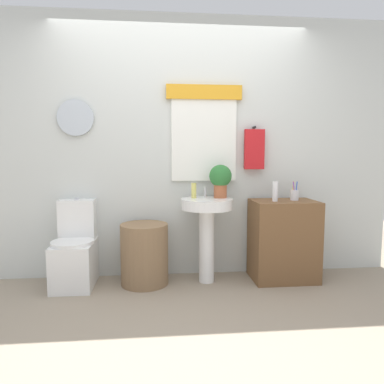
{
  "coord_description": "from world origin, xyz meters",
  "views": [
    {
      "loc": [
        -0.23,
        -2.41,
        1.22
      ],
      "look_at": [
        0.08,
        0.8,
        0.89
      ],
      "focal_mm": 32.51,
      "sensor_mm": 36.0,
      "label": 1
    }
  ],
  "objects_px": {
    "wooden_cabinet": "(283,240)",
    "toothbrush_cup": "(294,195)",
    "potted_plant": "(220,178)",
    "pedestal_sink": "(207,221)",
    "soap_bottle": "(194,191)",
    "lotion_bottle": "(275,191)",
    "laundry_hamper": "(144,254)",
    "toilet": "(75,253)"
  },
  "relations": [
    {
      "from": "laundry_hamper",
      "to": "pedestal_sink",
      "type": "bearing_deg",
      "value": -0.0
    },
    {
      "from": "laundry_hamper",
      "to": "wooden_cabinet",
      "type": "height_order",
      "value": "wooden_cabinet"
    },
    {
      "from": "wooden_cabinet",
      "to": "potted_plant",
      "type": "distance_m",
      "value": 0.87
    },
    {
      "from": "toilet",
      "to": "laundry_hamper",
      "type": "xyz_separation_m",
      "value": [
        0.65,
        -0.04,
        -0.02
      ]
    },
    {
      "from": "soap_bottle",
      "to": "lotion_bottle",
      "type": "height_order",
      "value": "lotion_bottle"
    },
    {
      "from": "pedestal_sink",
      "to": "wooden_cabinet",
      "type": "relative_size",
      "value": 1.04
    },
    {
      "from": "laundry_hamper",
      "to": "pedestal_sink",
      "type": "distance_m",
      "value": 0.67
    },
    {
      "from": "toothbrush_cup",
      "to": "lotion_bottle",
      "type": "bearing_deg",
      "value": -164.48
    },
    {
      "from": "pedestal_sink",
      "to": "lotion_bottle",
      "type": "xyz_separation_m",
      "value": [
        0.66,
        -0.04,
        0.28
      ]
    },
    {
      "from": "laundry_hamper",
      "to": "potted_plant",
      "type": "bearing_deg",
      "value": 4.65
    },
    {
      "from": "potted_plant",
      "to": "laundry_hamper",
      "type": "bearing_deg",
      "value": -175.35
    },
    {
      "from": "laundry_hamper",
      "to": "wooden_cabinet",
      "type": "bearing_deg",
      "value": 0.0
    },
    {
      "from": "pedestal_sink",
      "to": "toilet",
      "type": "bearing_deg",
      "value": 178.35
    },
    {
      "from": "wooden_cabinet",
      "to": "toothbrush_cup",
      "type": "distance_m",
      "value": 0.46
    },
    {
      "from": "wooden_cabinet",
      "to": "soap_bottle",
      "type": "height_order",
      "value": "soap_bottle"
    },
    {
      "from": "toilet",
      "to": "soap_bottle",
      "type": "distance_m",
      "value": 1.27
    },
    {
      "from": "pedestal_sink",
      "to": "toothbrush_cup",
      "type": "distance_m",
      "value": 0.9
    },
    {
      "from": "potted_plant",
      "to": "pedestal_sink",
      "type": "bearing_deg",
      "value": -156.8
    },
    {
      "from": "soap_bottle",
      "to": "toothbrush_cup",
      "type": "xyz_separation_m",
      "value": [
        0.99,
        -0.03,
        -0.05
      ]
    },
    {
      "from": "lotion_bottle",
      "to": "pedestal_sink",
      "type": "bearing_deg",
      "value": 176.51
    },
    {
      "from": "lotion_bottle",
      "to": "toothbrush_cup",
      "type": "xyz_separation_m",
      "value": [
        0.22,
        0.06,
        -0.04
      ]
    },
    {
      "from": "potted_plant",
      "to": "toothbrush_cup",
      "type": "bearing_deg",
      "value": -3.12
    },
    {
      "from": "potted_plant",
      "to": "toilet",
      "type": "bearing_deg",
      "value": -179.0
    },
    {
      "from": "pedestal_sink",
      "to": "potted_plant",
      "type": "relative_size",
      "value": 2.54
    },
    {
      "from": "soap_bottle",
      "to": "potted_plant",
      "type": "relative_size",
      "value": 0.46
    },
    {
      "from": "laundry_hamper",
      "to": "potted_plant",
      "type": "relative_size",
      "value": 1.8
    },
    {
      "from": "soap_bottle",
      "to": "lotion_bottle",
      "type": "distance_m",
      "value": 0.78
    },
    {
      "from": "laundry_hamper",
      "to": "lotion_bottle",
      "type": "xyz_separation_m",
      "value": [
        1.25,
        -0.04,
        0.59
      ]
    },
    {
      "from": "potted_plant",
      "to": "toothbrush_cup",
      "type": "relative_size",
      "value": 1.73
    },
    {
      "from": "pedestal_sink",
      "to": "lotion_bottle",
      "type": "distance_m",
      "value": 0.71
    },
    {
      "from": "pedestal_sink",
      "to": "wooden_cabinet",
      "type": "distance_m",
      "value": 0.79
    },
    {
      "from": "toothbrush_cup",
      "to": "pedestal_sink",
      "type": "bearing_deg",
      "value": -178.68
    },
    {
      "from": "toilet",
      "to": "lotion_bottle",
      "type": "bearing_deg",
      "value": -2.28
    },
    {
      "from": "laundry_hamper",
      "to": "lotion_bottle",
      "type": "relative_size",
      "value": 3.04
    },
    {
      "from": "pedestal_sink",
      "to": "soap_bottle",
      "type": "xyz_separation_m",
      "value": [
        -0.12,
        0.05,
        0.29
      ]
    },
    {
      "from": "lotion_bottle",
      "to": "toothbrush_cup",
      "type": "distance_m",
      "value": 0.23
    },
    {
      "from": "laundry_hamper",
      "to": "lotion_bottle",
      "type": "distance_m",
      "value": 1.39
    },
    {
      "from": "pedestal_sink",
      "to": "wooden_cabinet",
      "type": "xyz_separation_m",
      "value": [
        0.76,
        0.0,
        -0.21
      ]
    },
    {
      "from": "pedestal_sink",
      "to": "lotion_bottle",
      "type": "relative_size",
      "value": 4.27
    },
    {
      "from": "toilet",
      "to": "potted_plant",
      "type": "xyz_separation_m",
      "value": [
        1.39,
        0.02,
        0.69
      ]
    },
    {
      "from": "toilet",
      "to": "lotion_bottle",
      "type": "relative_size",
      "value": 4.29
    },
    {
      "from": "toilet",
      "to": "toothbrush_cup",
      "type": "bearing_deg",
      "value": -0.43
    }
  ]
}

